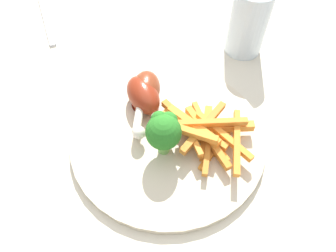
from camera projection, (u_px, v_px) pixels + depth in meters
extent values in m
cube|color=beige|center=(127.00, 173.00, 0.44)|extent=(1.09, 0.86, 0.03)
cylinder|color=#9C9582|center=(300.00, 124.00, 0.96)|extent=(0.06, 0.06, 0.73)
cylinder|color=#9C9582|center=(87.00, 80.00, 1.08)|extent=(0.06, 0.06, 0.73)
cylinder|color=beige|center=(168.00, 136.00, 0.45)|extent=(0.29, 0.29, 0.01)
cylinder|color=#78B856|center=(164.00, 145.00, 0.42)|extent=(0.02, 0.02, 0.03)
sphere|color=#277221|center=(164.00, 132.00, 0.39)|extent=(0.05, 0.05, 0.05)
sphere|color=#277221|center=(164.00, 142.00, 0.39)|extent=(0.02, 0.02, 0.02)
sphere|color=#277221|center=(159.00, 119.00, 0.39)|extent=(0.02, 0.02, 0.02)
sphere|color=#277221|center=(168.00, 121.00, 0.40)|extent=(0.03, 0.03, 0.03)
cube|color=orange|center=(206.00, 132.00, 0.44)|extent=(0.09, 0.02, 0.01)
cube|color=orange|center=(192.00, 137.00, 0.42)|extent=(0.06, 0.04, 0.01)
cube|color=orange|center=(219.00, 143.00, 0.43)|extent=(0.10, 0.04, 0.01)
cube|color=orange|center=(224.00, 136.00, 0.42)|extent=(0.06, 0.09, 0.01)
cube|color=orange|center=(237.00, 141.00, 0.41)|extent=(0.11, 0.02, 0.01)
cube|color=orange|center=(199.00, 138.00, 0.44)|extent=(0.05, 0.09, 0.01)
cube|color=orange|center=(193.00, 126.00, 0.43)|extent=(0.05, 0.09, 0.01)
cube|color=orange|center=(213.00, 123.00, 0.42)|extent=(0.04, 0.10, 0.01)
cube|color=orange|center=(194.00, 129.00, 0.43)|extent=(0.05, 0.10, 0.01)
cube|color=orange|center=(189.00, 132.00, 0.41)|extent=(0.02, 0.08, 0.01)
cube|color=orange|center=(216.00, 150.00, 0.41)|extent=(0.06, 0.05, 0.01)
cube|color=orange|center=(205.00, 128.00, 0.45)|extent=(0.09, 0.06, 0.01)
cube|color=#BF7126|center=(182.00, 119.00, 0.44)|extent=(0.06, 0.07, 0.01)
cube|color=orange|center=(217.00, 127.00, 0.43)|extent=(0.04, 0.10, 0.01)
cube|color=orange|center=(206.00, 134.00, 0.44)|extent=(0.09, 0.08, 0.01)
cube|color=#BE7026|center=(208.00, 145.00, 0.42)|extent=(0.10, 0.02, 0.01)
cube|color=#C17227|center=(204.00, 127.00, 0.43)|extent=(0.10, 0.05, 0.01)
cylinder|color=#5F190C|center=(144.00, 104.00, 0.48)|extent=(0.04, 0.04, 0.00)
ellipsoid|color=maroon|center=(143.00, 95.00, 0.46)|extent=(0.09, 0.08, 0.04)
cylinder|color=beige|center=(161.00, 125.00, 0.43)|extent=(0.04, 0.04, 0.01)
sphere|color=silver|center=(168.00, 136.00, 0.42)|extent=(0.02, 0.02, 0.02)
cylinder|color=#592011|center=(146.00, 98.00, 0.49)|extent=(0.04, 0.04, 0.00)
ellipsoid|color=brown|center=(146.00, 89.00, 0.47)|extent=(0.08, 0.06, 0.04)
cylinder|color=beige|center=(141.00, 121.00, 0.44)|extent=(0.04, 0.02, 0.01)
sphere|color=silver|center=(139.00, 133.00, 0.42)|extent=(0.02, 0.02, 0.02)
cube|color=silver|center=(46.00, 18.00, 0.63)|extent=(0.16, 0.12, 0.00)
cylinder|color=silver|center=(248.00, 22.00, 0.53)|extent=(0.07, 0.07, 0.12)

